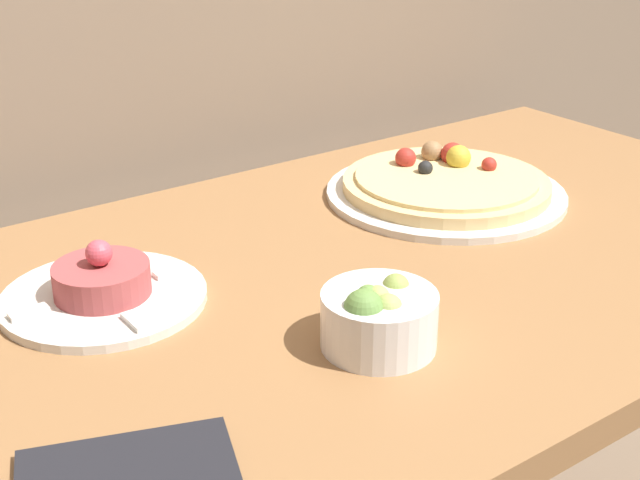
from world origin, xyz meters
TOP-DOWN VIEW (x-y plane):
  - dining_table at (0.00, 0.36)m, footprint 1.35×0.72m
  - pizza_plate at (0.23, 0.46)m, footprint 0.33×0.33m
  - tartare_plate at (-0.28, 0.45)m, footprint 0.22×0.22m
  - small_bowl at (-0.10, 0.21)m, footprint 0.11×0.11m
  - napkin at (-0.38, 0.17)m, footprint 0.19×0.15m

SIDE VIEW (x-z plane):
  - dining_table at x=0.00m, z-range 0.28..1.07m
  - napkin at x=-0.38m, z-range 0.79..0.79m
  - tartare_plate at x=-0.28m, z-range 0.77..0.84m
  - pizza_plate at x=0.23m, z-range 0.77..0.83m
  - small_bowl at x=-0.10m, z-range 0.78..0.85m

